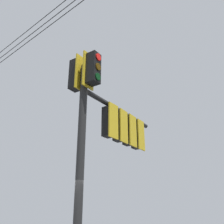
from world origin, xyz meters
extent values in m
cylinder|color=black|center=(0.99, -0.23, 2.78)|extent=(0.20, 0.20, 5.56)
cylinder|color=black|center=(1.25, 1.56, 4.83)|extent=(0.66, 3.60, 0.14)
cube|color=black|center=(0.69, -0.19, 5.38)|extent=(0.34, 0.34, 0.90)
cube|color=#B29319|center=(0.86, -0.21, 5.38)|extent=(0.10, 0.44, 1.04)
cylinder|color=red|center=(0.53, -0.16, 5.68)|extent=(0.06, 0.20, 0.20)
cylinder|color=#3C2703|center=(0.53, -0.16, 5.38)|extent=(0.06, 0.20, 0.20)
cylinder|color=black|center=(0.53, -0.16, 5.08)|extent=(0.06, 0.20, 0.20)
cube|color=black|center=(1.28, -0.27, 5.38)|extent=(0.34, 0.34, 0.90)
cube|color=#B29319|center=(1.11, -0.25, 5.38)|extent=(0.10, 0.44, 1.04)
cylinder|color=red|center=(1.45, -0.30, 5.68)|extent=(0.06, 0.20, 0.20)
cylinder|color=#3C2703|center=(1.45, -0.30, 5.38)|extent=(0.06, 0.20, 0.20)
cylinder|color=black|center=(1.45, -0.30, 5.08)|extent=(0.06, 0.20, 0.20)
cube|color=black|center=(1.15, 0.92, 4.28)|extent=(0.35, 0.35, 0.90)
cube|color=#B29319|center=(1.32, 0.89, 4.28)|extent=(0.12, 0.44, 1.04)
cylinder|color=red|center=(0.99, 0.95, 4.58)|extent=(0.07, 0.20, 0.20)
cylinder|color=#3C2703|center=(0.99, 0.95, 4.28)|extent=(0.07, 0.20, 0.20)
cylinder|color=black|center=(0.99, 0.95, 3.98)|extent=(0.07, 0.20, 0.20)
cube|color=black|center=(1.23, 1.48, 4.28)|extent=(0.33, 0.33, 0.90)
cube|color=#B29319|center=(1.40, 1.46, 4.28)|extent=(0.09, 0.44, 1.04)
cylinder|color=red|center=(1.07, 1.50, 4.58)|extent=(0.05, 0.20, 0.20)
cylinder|color=#3C2703|center=(1.07, 1.50, 4.28)|extent=(0.05, 0.20, 0.20)
cylinder|color=black|center=(1.07, 1.50, 3.98)|extent=(0.05, 0.20, 0.20)
cube|color=black|center=(1.32, 2.03, 4.28)|extent=(0.33, 0.33, 0.90)
cube|color=#B29319|center=(1.48, 2.01, 4.28)|extent=(0.09, 0.44, 1.04)
cylinder|color=red|center=(1.15, 2.05, 4.58)|extent=(0.05, 0.20, 0.20)
cylinder|color=#3C2703|center=(1.15, 2.05, 4.28)|extent=(0.05, 0.20, 0.20)
cylinder|color=black|center=(1.15, 2.05, 3.98)|extent=(0.05, 0.20, 0.20)
cube|color=black|center=(1.40, 2.59, 4.28)|extent=(0.34, 0.34, 0.90)
cube|color=#B29319|center=(1.57, 2.57, 4.28)|extent=(0.09, 0.44, 1.04)
cylinder|color=red|center=(1.23, 2.61, 4.58)|extent=(0.05, 0.20, 0.20)
cylinder|color=#3C2703|center=(1.23, 2.61, 4.28)|extent=(0.05, 0.20, 0.20)
cylinder|color=black|center=(1.23, 2.61, 3.98)|extent=(0.05, 0.20, 0.20)
cylinder|color=black|center=(0.16, -0.02, 8.06)|extent=(18.17, 4.71, 0.42)
cylinder|color=black|center=(0.16, -0.02, 8.34)|extent=(18.17, 4.71, 0.42)
camera|label=1|loc=(4.25, -5.28, 1.79)|focal=40.52mm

